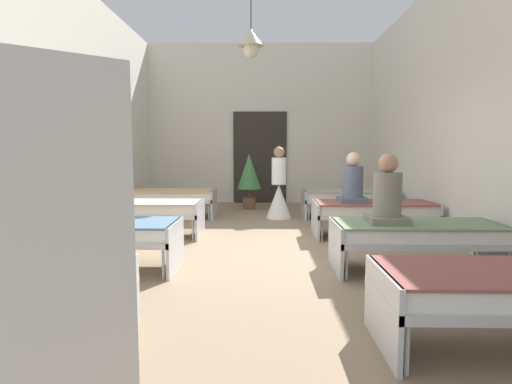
{
  "coord_description": "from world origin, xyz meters",
  "views": [
    {
      "loc": [
        0.1,
        -5.71,
        1.42
      ],
      "look_at": [
        0.0,
        -0.46,
        0.88
      ],
      "focal_mm": 29.07,
      "sensor_mm": 36.0,
      "label": 1
    }
  ],
  "objects": [
    {
      "name": "room_shell",
      "position": [
        -0.0,
        1.26,
        2.08
      ],
      "size": [
        6.24,
        10.8,
        4.15
      ],
      "color": "silver",
      "rests_on": "ground"
    },
    {
      "name": "bed_right_row_1",
      "position": [
        1.87,
        -0.95,
        0.44
      ],
      "size": [
        1.9,
        0.84,
        0.57
      ],
      "color": "#B7BCC1",
      "rests_on": "ground"
    },
    {
      "name": "bed_right_row_3",
      "position": [
        1.87,
        2.85,
        0.44
      ],
      "size": [
        1.9,
        0.84,
        0.57
      ],
      "color": "#B7BCC1",
      "rests_on": "ground"
    },
    {
      "name": "potted_plant",
      "position": [
        -0.25,
        4.09,
        0.83
      ],
      "size": [
        0.56,
        0.56,
        1.32
      ],
      "color": "brown",
      "rests_on": "ground"
    },
    {
      "name": "patient_seated_primary",
      "position": [
        1.52,
        -0.96,
        0.87
      ],
      "size": [
        0.44,
        0.44,
        0.8
      ],
      "color": "slate",
      "rests_on": "bed_right_row_1"
    },
    {
      "name": "bed_left_row_2",
      "position": [
        -1.87,
        0.95,
        0.44
      ],
      "size": [
        1.9,
        0.84,
        0.57
      ],
      "color": "#B7BCC1",
      "rests_on": "ground"
    },
    {
      "name": "nurse_near_aisle",
      "position": [
        0.41,
        2.79,
        0.53
      ],
      "size": [
        0.52,
        0.52,
        1.49
      ],
      "rotation": [
        0.0,
        0.0,
        4.03
      ],
      "color": "white",
      "rests_on": "ground"
    },
    {
      "name": "bed_left_row_3",
      "position": [
        -1.87,
        2.85,
        0.44
      ],
      "size": [
        1.9,
        0.84,
        0.57
      ],
      "color": "#B7BCC1",
      "rests_on": "ground"
    },
    {
      "name": "patient_seated_secondary",
      "position": [
        1.52,
        0.89,
        0.87
      ],
      "size": [
        0.44,
        0.44,
        0.8
      ],
      "color": "#515B70",
      "rests_on": "bed_right_row_2"
    },
    {
      "name": "bed_left_row_1",
      "position": [
        -1.87,
        -0.95,
        0.44
      ],
      "size": [
        1.9,
        0.84,
        0.57
      ],
      "color": "#B7BCC1",
      "rests_on": "ground"
    },
    {
      "name": "ground_plane",
      "position": [
        0.0,
        0.0,
        -0.05
      ],
      "size": [
        6.44,
        11.2,
        0.1
      ],
      "primitive_type": "cube",
      "color": "#8C755B"
    },
    {
      "name": "bed_right_row_2",
      "position": [
        1.87,
        0.95,
        0.44
      ],
      "size": [
        1.9,
        0.84,
        0.57
      ],
      "color": "#B7BCC1",
      "rests_on": "ground"
    }
  ]
}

